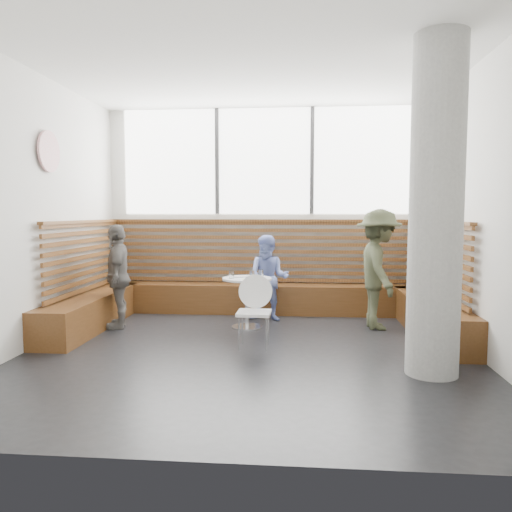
# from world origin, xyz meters

# --- Properties ---
(room) EXTENTS (5.00, 5.00, 3.20)m
(room) POSITION_xyz_m (0.00, 0.00, 1.60)
(room) COLOR silver
(room) RESTS_ON ground
(booth) EXTENTS (5.00, 2.50, 1.44)m
(booth) POSITION_xyz_m (0.00, 1.77, 0.41)
(booth) COLOR #4A2B12
(booth) RESTS_ON ground
(concrete_column) EXTENTS (0.50, 0.50, 3.20)m
(concrete_column) POSITION_xyz_m (1.85, -0.60, 1.60)
(concrete_column) COLOR gray
(concrete_column) RESTS_ON ground
(wall_art) EXTENTS (0.03, 0.50, 0.50)m
(wall_art) POSITION_xyz_m (-2.46, 0.40, 2.30)
(wall_art) COLOR white
(wall_art) RESTS_ON room
(cafe_table) EXTENTS (0.67, 0.67, 0.69)m
(cafe_table) POSITION_xyz_m (-0.14, 1.19, 0.49)
(cafe_table) COLOR silver
(cafe_table) RESTS_ON ground
(cafe_chair) EXTENTS (0.40, 0.39, 0.83)m
(cafe_chair) POSITION_xyz_m (0.05, 0.26, 0.49)
(cafe_chair) COLOR white
(cafe_chair) RESTS_ON ground
(adult_man) EXTENTS (0.67, 1.08, 1.61)m
(adult_man) POSITION_xyz_m (1.63, 1.33, 0.81)
(adult_man) COLOR #3B402B
(adult_man) RESTS_ON ground
(child_back) EXTENTS (0.66, 0.54, 1.24)m
(child_back) POSITION_xyz_m (0.12, 1.69, 0.62)
(child_back) COLOR #7789CF
(child_back) RESTS_ON ground
(child_left) EXTENTS (0.54, 0.88, 1.41)m
(child_left) POSITION_xyz_m (-1.89, 1.07, 0.70)
(child_left) COLOR #5E5A55
(child_left) RESTS_ON ground
(plate_near) EXTENTS (0.19, 0.19, 0.01)m
(plate_near) POSITION_xyz_m (-0.25, 1.27, 0.69)
(plate_near) COLOR white
(plate_near) RESTS_ON cafe_table
(plate_far) EXTENTS (0.20, 0.20, 0.01)m
(plate_far) POSITION_xyz_m (-0.08, 1.30, 0.69)
(plate_far) COLOR white
(plate_far) RESTS_ON cafe_table
(glass_left) EXTENTS (0.07, 0.07, 0.10)m
(glass_left) POSITION_xyz_m (-0.34, 1.14, 0.74)
(glass_left) COLOR white
(glass_left) RESTS_ON cafe_table
(glass_mid) EXTENTS (0.06, 0.06, 0.10)m
(glass_mid) POSITION_xyz_m (-0.07, 1.15, 0.74)
(glass_mid) COLOR white
(glass_mid) RESTS_ON cafe_table
(glass_right) EXTENTS (0.07, 0.07, 0.11)m
(glass_right) POSITION_xyz_m (0.05, 1.17, 0.74)
(glass_right) COLOR white
(glass_right) RESTS_ON cafe_table
(menu_card) EXTENTS (0.22, 0.18, 0.00)m
(menu_card) POSITION_xyz_m (-0.08, 1.03, 0.69)
(menu_card) COLOR #A5C64C
(menu_card) RESTS_ON cafe_table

